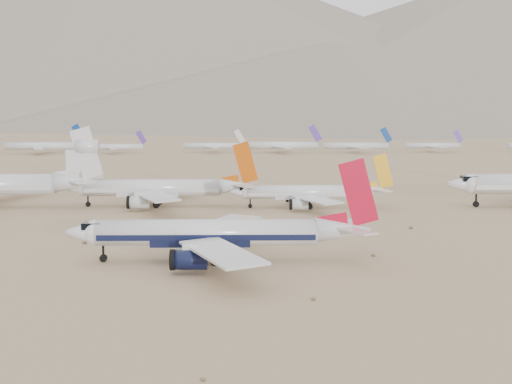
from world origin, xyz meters
The scene contains 7 objects.
ground centered at (0.00, 0.00, 0.00)m, with size 7000.00×7000.00×0.00m, color #957756.
main_airliner centered at (-3.08, -2.45, 4.97)m, with size 51.22×50.03×18.08m.
row2_gold_tail centered at (18.94, 64.41, 4.10)m, with size 41.22×40.31×14.68m.
row2_orange_tail centered at (-21.72, 67.75, 4.96)m, with size 49.58×48.50×17.69m.
distant_storage_row centered at (-44.08, 299.74, 4.37)m, with size 476.35×53.04×15.24m.
mountain_range centered at (70.18, 1648.01, 190.32)m, with size 7354.00×3024.00×470.00m.
desert_scrub centered at (-11.08, -26.49, 0.28)m, with size 247.37×121.67×0.63m.
Camera 1 is at (1.07, -124.20, 26.57)m, focal length 50.00 mm.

